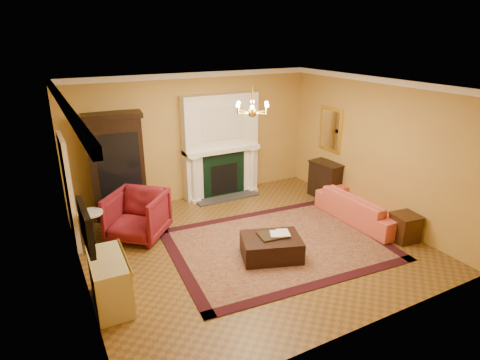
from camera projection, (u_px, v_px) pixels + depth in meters
floor at (251, 244)px, 7.74m from camera, size 6.00×5.50×0.02m
ceiling at (253, 85)px, 6.69m from camera, size 6.00×5.50×0.02m
wall_back at (195, 137)px, 9.51m from camera, size 6.00×0.02×3.00m
wall_front at (362, 235)px, 4.93m from camera, size 6.00×0.02×3.00m
wall_left at (74, 201)px, 5.90m from camera, size 0.02×5.50×3.00m
wall_right at (375, 149)px, 8.54m from camera, size 0.02×5.50×3.00m
fireplace at (221, 148)px, 9.72m from camera, size 1.90×0.70×2.50m
crown_molding at (227, 83)px, 7.51m from camera, size 6.00×5.50×0.12m
doorway at (69, 191)px, 7.49m from camera, size 0.08×1.05×2.10m
tv_panel at (86, 226)px, 5.48m from camera, size 0.09×0.95×0.58m
gilt_mirror at (331, 129)px, 9.63m from camera, size 0.06×0.76×1.05m
chandelier at (252, 109)px, 6.83m from camera, size 0.63×0.55×0.53m
oriental_rug at (278, 244)px, 7.70m from camera, size 4.23×3.30×0.02m
china_cabinet at (118, 168)px, 8.59m from camera, size 1.15×0.64×2.20m
wingback_armchair at (137, 213)px, 7.83m from camera, size 1.38×1.38×1.04m
pedestal_table at (92, 229)px, 7.33m from camera, size 0.45×0.45×0.80m
commode at (110, 281)px, 5.91m from camera, size 0.53×1.05×0.77m
coral_sofa at (362, 203)px, 8.56m from camera, size 0.66×2.12×0.82m
end_table at (405, 228)px, 7.79m from camera, size 0.50×0.50×0.52m
console_table at (326, 181)px, 9.82m from camera, size 0.54×0.82×0.86m
leather_ottoman at (271, 247)px, 7.21m from camera, size 1.23×1.06×0.39m
ottoman_tray at (273, 235)px, 7.19m from camera, size 0.53×0.44×0.03m
book_a at (270, 228)px, 7.12m from camera, size 0.19×0.11×0.26m
book_b at (277, 227)px, 7.14m from camera, size 0.21×0.10×0.30m
topiary_left at (193, 141)px, 9.26m from camera, size 0.18×0.18×0.47m
topiary_right at (242, 135)px, 9.83m from camera, size 0.17×0.17×0.45m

